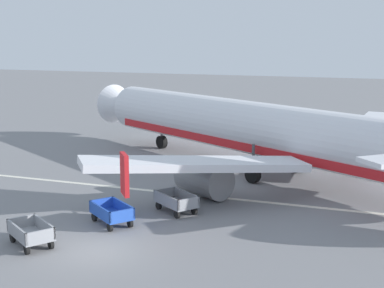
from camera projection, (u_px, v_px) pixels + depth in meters
ground_plane at (98, 251)px, 25.23m from camera, size 220.00×220.00×0.00m
apron_stripe at (178, 193)px, 34.38m from camera, size 120.00×0.36×0.01m
airplane at (261, 131)px, 38.76m from camera, size 34.12×28.44×11.34m
baggage_cart_second_in_row at (31, 233)px, 25.81m from camera, size 3.36×2.60×1.07m
baggage_cart_third_in_row at (112, 213)px, 28.71m from camera, size 3.29×2.72×1.07m
baggage_cart_fourth_in_row at (176, 201)px, 30.69m from camera, size 3.31×2.68×1.07m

